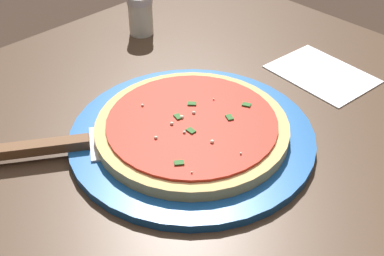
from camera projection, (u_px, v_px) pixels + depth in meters
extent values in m
cube|color=black|center=(207.00, 124.00, 1.34)|extent=(0.06, 0.06, 0.69)
cube|color=#473323|center=(239.00, 151.00, 0.70)|extent=(0.94, 0.86, 0.03)
cylinder|color=#195199|center=(192.00, 136.00, 0.69)|extent=(0.33, 0.33, 0.01)
cylinder|color=#DBB26B|center=(192.00, 128.00, 0.68)|extent=(0.26, 0.26, 0.02)
cylinder|color=red|center=(192.00, 122.00, 0.68)|extent=(0.23, 0.23, 0.00)
sphere|color=#EFEACC|center=(241.00, 153.00, 0.62)|extent=(0.00, 0.00, 0.00)
sphere|color=#EFEACC|center=(184.00, 132.00, 0.65)|extent=(0.00, 0.00, 0.00)
sphere|color=#EFEACC|center=(142.00, 105.00, 0.70)|extent=(0.00, 0.00, 0.00)
sphere|color=#EFEACC|center=(192.00, 172.00, 0.59)|extent=(0.00, 0.00, 0.00)
sphere|color=#EFEACC|center=(214.00, 99.00, 0.71)|extent=(0.00, 0.00, 0.00)
sphere|color=#EFEACC|center=(194.00, 113.00, 0.69)|extent=(0.00, 0.00, 0.00)
sphere|color=#EFEACC|center=(172.00, 124.00, 0.67)|extent=(0.00, 0.00, 0.00)
sphere|color=#EFEACC|center=(156.00, 138.00, 0.64)|extent=(0.00, 0.00, 0.00)
sphere|color=#EFEACC|center=(213.00, 143.00, 0.64)|extent=(0.01, 0.01, 0.01)
sphere|color=#EFEACC|center=(182.00, 117.00, 0.68)|extent=(0.01, 0.01, 0.01)
cube|color=#23561E|center=(178.00, 117.00, 0.68)|extent=(0.01, 0.01, 0.00)
cube|color=#23561E|center=(191.00, 131.00, 0.66)|extent=(0.01, 0.01, 0.00)
cube|color=#23561E|center=(231.00, 116.00, 0.68)|extent=(0.01, 0.01, 0.00)
cube|color=#23561E|center=(192.00, 104.00, 0.70)|extent=(0.01, 0.01, 0.00)
cube|color=#23561E|center=(181.00, 164.00, 0.61)|extent=(0.01, 0.01, 0.00)
cube|color=#23561E|center=(246.00, 105.00, 0.70)|extent=(0.01, 0.01, 0.00)
cube|color=silver|center=(124.00, 140.00, 0.67)|extent=(0.11, 0.11, 0.00)
cube|color=brown|center=(38.00, 148.00, 0.65)|extent=(0.09, 0.12, 0.01)
cube|color=white|center=(322.00, 74.00, 0.83)|extent=(0.17, 0.13, 0.00)
cylinder|color=silver|center=(141.00, 18.00, 0.93)|extent=(0.04, 0.04, 0.06)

